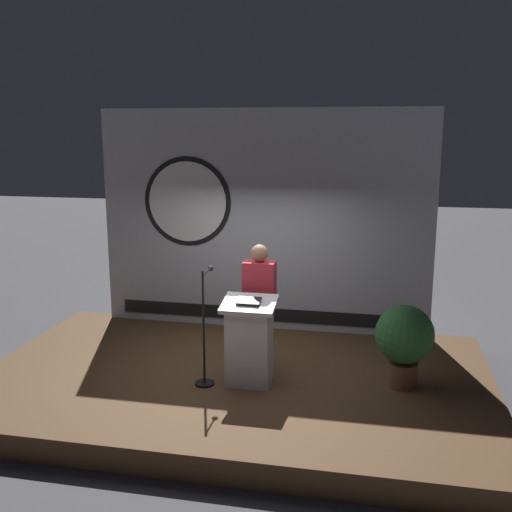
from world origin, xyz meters
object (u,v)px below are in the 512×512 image
at_px(podium, 249,342).
at_px(microphone_stand, 205,345).
at_px(speaker_person, 259,306).
at_px(potted_plant, 404,339).

bearing_deg(podium, microphone_stand, -168.87).
xyz_separation_m(speaker_person, potted_plant, (1.79, -0.19, -0.23)).
relative_size(microphone_stand, potted_plant, 1.42).
relative_size(speaker_person, microphone_stand, 1.15).
height_order(speaker_person, microphone_stand, speaker_person).
xyz_separation_m(speaker_person, microphone_stand, (-0.55, -0.58, -0.34)).
bearing_deg(podium, speaker_person, 86.73).
xyz_separation_m(podium, potted_plant, (1.82, 0.29, 0.07)).
relative_size(speaker_person, potted_plant, 1.63).
bearing_deg(microphone_stand, speaker_person, 46.68).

